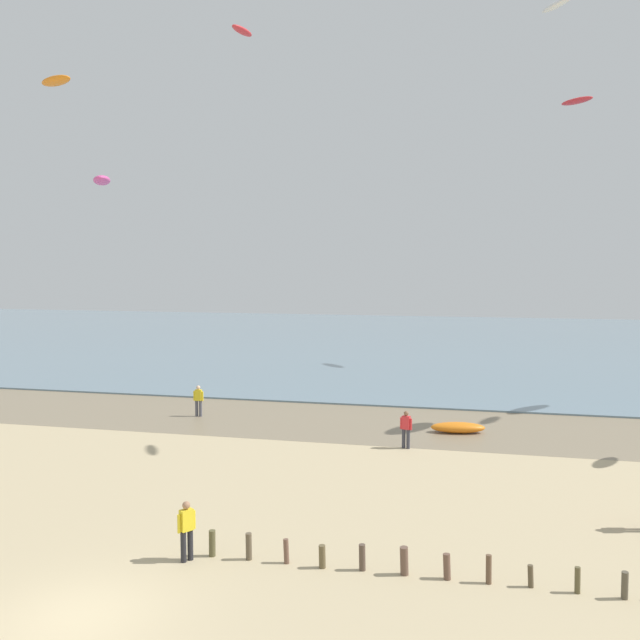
# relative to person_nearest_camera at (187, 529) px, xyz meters

# --- Properties ---
(ground_plane) EXTENTS (160.00, 160.00, 0.00)m
(ground_plane) POSITION_rel_person_nearest_camera_xyz_m (-1.22, -3.46, -0.92)
(ground_plane) COLOR tan
(wet_sand_strip) EXTENTS (120.00, 8.68, 0.01)m
(wet_sand_strip) POSITION_rel_person_nearest_camera_xyz_m (-1.22, 17.61, -0.91)
(wet_sand_strip) COLOR #84755B
(wet_sand_strip) RESTS_ON ground
(sea) EXTENTS (160.00, 70.00, 0.10)m
(sea) POSITION_rel_person_nearest_camera_xyz_m (-1.22, 56.94, -0.87)
(sea) COLOR slate
(sea) RESTS_ON ground
(groyne_near) EXTENTS (16.55, 0.37, 0.79)m
(groyne_near) POSITION_rel_person_nearest_camera_xyz_m (8.77, 0.48, -0.57)
(groyne_near) COLOR brown
(groyne_near) RESTS_ON ground
(person_nearest_camera) EXTENTS (0.39, 0.48, 1.71)m
(person_nearest_camera) POSITION_rel_person_nearest_camera_xyz_m (0.00, 0.00, 0.00)
(person_nearest_camera) COLOR #232328
(person_nearest_camera) RESTS_ON ground
(person_mid_beach) EXTENTS (0.57, 0.25, 1.71)m
(person_mid_beach) POSITION_rel_person_nearest_camera_xyz_m (-6.97, 17.17, 0.00)
(person_mid_beach) COLOR #4C4C56
(person_mid_beach) RESTS_ON ground
(person_left_flank) EXTENTS (0.55, 0.31, 1.71)m
(person_left_flank) POSITION_rel_person_nearest_camera_xyz_m (4.76, 13.20, 0.00)
(person_left_flank) COLOR #383842
(person_left_flank) RESTS_ON ground
(grounded_kite) EXTENTS (2.76, 1.33, 0.53)m
(grounded_kite) POSITION_rel_person_nearest_camera_xyz_m (6.96, 16.64, -0.65)
(grounded_kite) COLOR orange
(grounded_kite) RESTS_ON ground
(kite_aloft_0) EXTENTS (2.67, 2.65, 0.48)m
(kite_aloft_0) POSITION_rel_person_nearest_camera_xyz_m (15.11, 40.94, 20.20)
(kite_aloft_0) COLOR red
(kite_aloft_5) EXTENTS (2.63, 3.59, 0.62)m
(kite_aloft_5) POSITION_rel_person_nearest_camera_xyz_m (-17.17, 25.13, 13.05)
(kite_aloft_5) COLOR #E54C99
(kite_aloft_6) EXTENTS (2.80, 1.94, 0.59)m
(kite_aloft_6) POSITION_rel_person_nearest_camera_xyz_m (-16.23, 18.82, 17.97)
(kite_aloft_6) COLOR orange
(kite_aloft_7) EXTENTS (1.02, 2.12, 0.38)m
(kite_aloft_7) POSITION_rel_person_nearest_camera_xyz_m (-5.80, 21.54, 20.89)
(kite_aloft_7) COLOR red
(kite_aloft_8) EXTENTS (1.56, 1.94, 0.52)m
(kite_aloft_8) POSITION_rel_person_nearest_camera_xyz_m (10.86, 14.29, 18.39)
(kite_aloft_8) COLOR white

